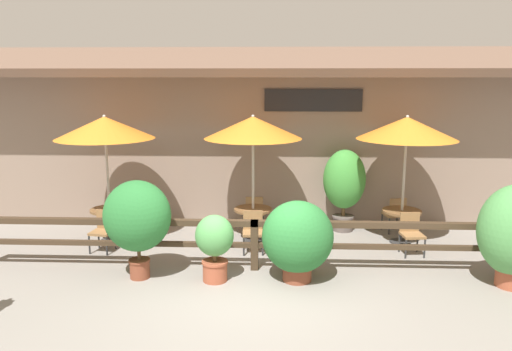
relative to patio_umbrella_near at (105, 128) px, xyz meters
name	(u,v)px	position (x,y,z in m)	size (l,w,h in m)	color
ground_plane	(252,293)	(3.22, -2.56, -2.49)	(60.00, 60.00, 0.00)	gray
building_facade	(260,135)	(3.22, 1.54, -0.32)	(14.28, 1.49, 4.23)	gray
patio_railing	(254,234)	(3.22, -1.51, -1.79)	(10.40, 0.14, 0.95)	#3D2D1E
patio_umbrella_near	(105,128)	(0.00, 0.00, 0.00)	(2.08, 2.08, 2.76)	#B7B2A8
dining_table_near	(110,215)	(0.00, 0.00, -1.91)	(0.83, 0.83, 0.73)	brown
chair_near_streetside	(103,229)	(0.06, -0.61, -2.02)	(0.48, 0.48, 0.84)	olive
chair_near_wallside	(122,213)	(0.06, 0.62, -2.02)	(0.50, 0.50, 0.84)	olive
patio_umbrella_middle	(253,128)	(3.11, 0.17, 0.00)	(2.08, 2.08, 2.76)	#B7B2A8
dining_table_middle	(253,215)	(3.11, 0.17, -1.91)	(0.83, 0.83, 0.73)	brown
chair_middle_streetside	(253,230)	(3.14, -0.54, -2.02)	(0.45, 0.45, 0.84)	olive
chair_middle_wallside	(255,211)	(3.11, 0.87, -2.02)	(0.42, 0.42, 0.84)	olive
patio_umbrella_far	(407,128)	(6.31, 0.16, 0.00)	(2.08, 2.08, 2.76)	#B7B2A8
dining_table_far	(402,217)	(6.31, 0.16, -1.91)	(0.83, 0.83, 0.73)	brown
chair_far_streetside	(411,232)	(6.34, -0.54, -2.02)	(0.46, 0.46, 0.84)	olive
chair_far_wallside	(395,213)	(6.34, 0.87, -2.02)	(0.51, 0.51, 0.84)	olive
potted_plant_corner_fern	(137,217)	(1.18, -1.99, -1.37)	(1.18, 1.06, 1.78)	brown
potted_plant_broad_leaf	(298,238)	(3.99, -1.98, -1.71)	(1.25, 1.12, 1.44)	brown
potted_plant_tall_tropical	(215,243)	(2.55, -2.06, -1.78)	(0.67, 0.61, 1.20)	#9E4C33
potted_plant_small_flowering	(344,182)	(5.17, 0.99, -1.33)	(0.97, 0.88, 1.91)	#564C47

